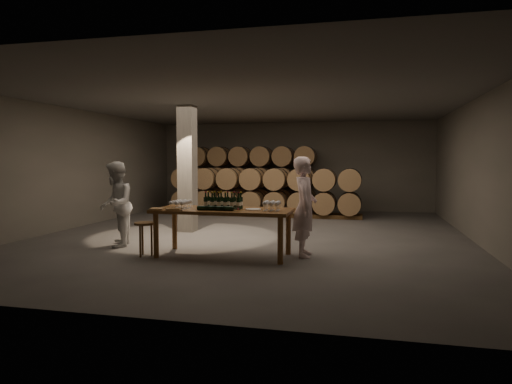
% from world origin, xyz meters
% --- Properties ---
extents(room, '(12.00, 12.00, 12.00)m').
position_xyz_m(room, '(-1.80, 0.20, 1.60)').
color(room, '#514E4C').
rests_on(room, ground).
extents(tasting_table, '(2.60, 1.10, 0.90)m').
position_xyz_m(tasting_table, '(0.00, -2.50, 0.80)').
color(tasting_table, brown).
rests_on(tasting_table, ground).
extents(barrel_stack_back, '(4.70, 0.95, 2.31)m').
position_xyz_m(barrel_stack_back, '(-1.35, 5.20, 1.20)').
color(barrel_stack_back, brown).
rests_on(barrel_stack_back, ground).
extents(barrel_stack_front, '(6.26, 0.95, 1.57)m').
position_xyz_m(barrel_stack_front, '(-0.57, 3.80, 0.83)').
color(barrel_stack_front, brown).
rests_on(barrel_stack_front, ground).
extents(bottle_cluster, '(0.73, 0.23, 0.33)m').
position_xyz_m(bottle_cluster, '(-0.02, -2.44, 1.02)').
color(bottle_cluster, black).
rests_on(bottle_cluster, tasting_table).
extents(lying_bottles, '(0.79, 0.09, 0.09)m').
position_xyz_m(lying_bottles, '(-0.04, -2.79, 0.94)').
color(lying_bottles, black).
rests_on(lying_bottles, tasting_table).
extents(glass_cluster_left, '(0.30, 0.52, 0.16)m').
position_xyz_m(glass_cluster_left, '(-0.81, -2.60, 1.02)').
color(glass_cluster_left, silver).
rests_on(glass_cluster_left, tasting_table).
extents(glass_cluster_right, '(0.31, 0.31, 0.18)m').
position_xyz_m(glass_cluster_right, '(0.95, -2.54, 1.03)').
color(glass_cluster_right, silver).
rests_on(glass_cluster_right, tasting_table).
extents(plate, '(0.30, 0.30, 0.02)m').
position_xyz_m(plate, '(0.59, -2.50, 0.91)').
color(plate, white).
rests_on(plate, tasting_table).
extents(notebook_near, '(0.29, 0.25, 0.03)m').
position_xyz_m(notebook_near, '(-0.83, -2.88, 0.92)').
color(notebook_near, brown).
rests_on(notebook_near, tasting_table).
extents(notebook_corner, '(0.31, 0.36, 0.03)m').
position_xyz_m(notebook_corner, '(-1.18, -2.87, 0.91)').
color(notebook_corner, brown).
rests_on(notebook_corner, tasting_table).
extents(pen, '(0.14, 0.04, 0.01)m').
position_xyz_m(pen, '(-0.71, -2.95, 0.91)').
color(pen, black).
rests_on(pen, tasting_table).
extents(stool, '(0.39, 0.39, 0.64)m').
position_xyz_m(stool, '(-1.46, -2.84, 0.53)').
color(stool, brown).
rests_on(stool, ground).
extents(person_man, '(0.51, 0.72, 1.89)m').
position_xyz_m(person_man, '(1.51, -2.18, 0.94)').
color(person_man, white).
rests_on(person_man, ground).
extents(person_woman, '(0.97, 1.07, 1.80)m').
position_xyz_m(person_woman, '(-2.48, -2.12, 0.90)').
color(person_woman, white).
rests_on(person_woman, ground).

